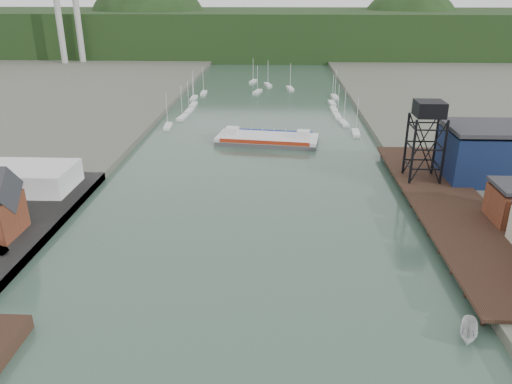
{
  "coord_description": "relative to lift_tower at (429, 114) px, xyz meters",
  "views": [
    {
      "loc": [
        5.43,
        -39.99,
        38.33
      ],
      "look_at": [
        1.57,
        44.27,
        4.0
      ],
      "focal_mm": 35.0,
      "sensor_mm": 36.0,
      "label": 1
    }
  ],
  "objects": [
    {
      "name": "distant_hills",
      "position": [
        -38.98,
        243.35,
        -5.27
      ],
      "size": [
        500.0,
        120.0,
        80.0
      ],
      "color": "black",
      "rests_on": "ground"
    },
    {
      "name": "east_pier",
      "position": [
        2.0,
        -13.0,
        -13.75
      ],
      "size": [
        14.0,
        70.0,
        2.45
      ],
      "color": "black",
      "rests_on": "ground"
    },
    {
      "name": "lift_tower",
      "position": [
        0.0,
        0.0,
        0.0
      ],
      "size": [
        6.5,
        6.5,
        16.0
      ],
      "color": "black",
      "rests_on": "east_pier"
    },
    {
      "name": "chain_ferry",
      "position": [
        -32.48,
        31.29,
        -14.54
      ],
      "size": [
        27.95,
        14.11,
        3.86
      ],
      "rotation": [
        0.0,
        0.0,
        -0.13
      ],
      "color": "#48474A",
      "rests_on": "ground"
    },
    {
      "name": "white_shed",
      "position": [
        -79.0,
        -8.0,
        -11.8
      ],
      "size": [
        18.0,
        12.0,
        4.5
      ],
      "primitive_type": "cube",
      "color": "silver",
      "rests_on": "west_quay"
    },
    {
      "name": "motorboat",
      "position": [
        -6.75,
        -48.88,
        -14.65
      ],
      "size": [
        3.75,
        5.54,
        2.0
      ],
      "primitive_type": "imported",
      "rotation": [
        0.0,
        0.0,
        -0.38
      ],
      "color": "silver",
      "rests_on": "ground"
    },
    {
      "name": "marina_sailboats",
      "position": [
        -34.92,
        80.46,
        -15.3
      ],
      "size": [
        57.71,
        92.65,
        0.9
      ],
      "color": "silver",
      "rests_on": "ground"
    },
    {
      "name": "smokestacks",
      "position": [
        -141.0,
        174.5,
        14.35
      ],
      "size": [
        11.2,
        8.2,
        60.0
      ],
      "color": "#AAAAA4",
      "rests_on": "ground"
    },
    {
      "name": "blue_shed",
      "position": [
        15.0,
        2.0,
        -8.59
      ],
      "size": [
        20.5,
        14.5,
        11.3
      ],
      "color": "#0D1C3C",
      "rests_on": "east_land"
    }
  ]
}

